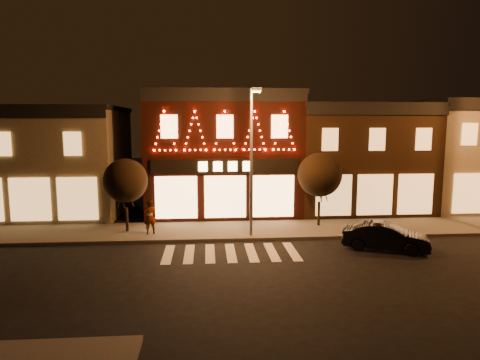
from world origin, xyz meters
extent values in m
plane|color=black|center=(0.00, 0.00, 0.00)|extent=(120.00, 120.00, 0.00)
cube|color=#47423D|center=(2.00, 8.00, 0.07)|extent=(44.00, 4.00, 0.15)
cube|color=#675B49|center=(-13.00, 14.00, 3.50)|extent=(12.00, 8.00, 7.00)
cube|color=black|center=(-13.00, 14.00, 7.15)|extent=(12.20, 8.20, 0.30)
cube|color=black|center=(-13.00, 9.95, 6.75)|extent=(12.00, 0.25, 0.50)
cube|color=black|center=(0.00, 14.00, 4.00)|extent=(10.00, 8.00, 8.00)
cube|color=black|center=(0.00, 14.00, 8.15)|extent=(10.20, 8.20, 0.30)
cube|color=black|center=(0.00, 9.95, 7.75)|extent=(10.00, 0.25, 0.50)
cube|color=black|center=(0.00, 9.90, 3.60)|extent=(9.00, 0.15, 0.90)
cube|color=#FFD87F|center=(0.00, 9.80, 3.60)|extent=(3.40, 0.08, 0.60)
cube|color=#392313|center=(9.50, 14.00, 3.60)|extent=(9.00, 8.00, 7.20)
cube|color=black|center=(9.50, 14.00, 7.35)|extent=(9.20, 8.20, 0.30)
cube|color=black|center=(9.50, 9.95, 6.95)|extent=(9.00, 0.25, 0.50)
cube|color=#675B49|center=(18.50, 14.00, 3.75)|extent=(9.00, 8.00, 7.50)
cube|color=black|center=(18.50, 14.00, 7.65)|extent=(9.20, 8.20, 0.30)
cylinder|color=#59595E|center=(1.25, 6.60, 4.07)|extent=(0.16, 0.16, 7.83)
cylinder|color=#59595E|center=(1.30, 5.82, 7.88)|extent=(0.19, 1.57, 0.10)
cube|color=#59595E|center=(1.34, 5.04, 7.83)|extent=(0.50, 0.30, 0.18)
cube|color=orange|center=(1.34, 5.04, 7.73)|extent=(0.38, 0.22, 0.05)
cylinder|color=black|center=(-5.64, 8.05, 0.82)|extent=(0.15, 0.15, 1.34)
sphere|color=black|center=(-5.64, 8.05, 3.03)|extent=(2.46, 2.46, 2.46)
cylinder|color=black|center=(5.51, 8.51, 0.86)|extent=(0.15, 0.15, 1.42)
sphere|color=black|center=(5.51, 8.51, 3.19)|extent=(2.60, 2.60, 2.60)
imported|color=black|center=(7.61, 3.88, 0.67)|extent=(4.33, 2.91, 1.35)
imported|color=gray|center=(-4.26, 7.30, 1.09)|extent=(0.79, 0.64, 1.88)
camera|label=1|loc=(-1.10, -15.66, 6.26)|focal=31.59mm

